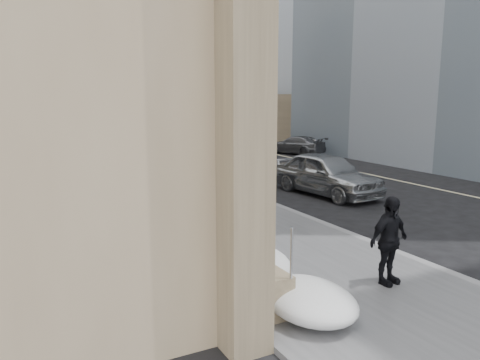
# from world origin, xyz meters

# --- Properties ---
(ground) EXTENTS (140.00, 140.00, 0.00)m
(ground) POSITION_xyz_m (0.00, 0.00, 0.00)
(ground) COLOR black
(ground) RESTS_ON ground
(sidewalk) EXTENTS (5.00, 80.00, 0.12)m
(sidewalk) POSITION_xyz_m (0.00, 10.00, 0.06)
(sidewalk) COLOR #4A4A4C
(sidewalk) RESTS_ON ground
(curb) EXTENTS (0.24, 80.00, 0.12)m
(curb) POSITION_xyz_m (2.62, 10.00, 0.06)
(curb) COLOR slate
(curb) RESTS_ON ground
(lane_line) EXTENTS (0.15, 70.00, 0.01)m
(lane_line) POSITION_xyz_m (10.50, 10.00, 0.01)
(lane_line) COLOR #BFB78C
(lane_line) RESTS_ON ground
(far_podium) EXTENTS (2.00, 80.00, 4.00)m
(far_podium) POSITION_xyz_m (15.50, 10.00, 2.00)
(far_podium) COLOR brown
(far_podium) RESTS_ON ground
(bg_building_mid) EXTENTS (30.00, 12.00, 28.00)m
(bg_building_mid) POSITION_xyz_m (4.00, 60.00, 14.00)
(bg_building_mid) COLOR slate
(bg_building_mid) RESTS_ON ground
(streetlight_mid) EXTENTS (1.71, 0.24, 8.00)m
(streetlight_mid) POSITION_xyz_m (2.74, 14.00, 4.58)
(streetlight_mid) COLOR #2D2D30
(streetlight_mid) RESTS_ON ground
(streetlight_far) EXTENTS (1.71, 0.24, 8.00)m
(streetlight_far) POSITION_xyz_m (2.74, 34.00, 4.58)
(streetlight_far) COLOR #2D2D30
(streetlight_far) RESTS_ON ground
(traffic_signal) EXTENTS (4.10, 0.22, 6.00)m
(traffic_signal) POSITION_xyz_m (2.07, 22.00, 4.00)
(traffic_signal) COLOR #2D2D30
(traffic_signal) RESTS_ON ground
(snow_bank) EXTENTS (1.70, 18.10, 0.76)m
(snow_bank) POSITION_xyz_m (-1.42, 8.11, 0.47)
(snow_bank) COLOR white
(snow_bank) RESTS_ON sidewalk
(mounted_horse_left) EXTENTS (1.71, 2.43, 2.60)m
(mounted_horse_left) POSITION_xyz_m (-1.42, 1.51, 1.13)
(mounted_horse_left) COLOR #4B3016
(mounted_horse_left) RESTS_ON sidewalk
(mounted_horse_right) EXTENTS (1.86, 2.07, 2.75)m
(mounted_horse_right) POSITION_xyz_m (0.03, 5.93, 1.30)
(mounted_horse_right) COLOR #4C2115
(mounted_horse_right) RESTS_ON sidewalk
(pedestrian) EXTENTS (1.14, 0.60, 1.86)m
(pedestrian) POSITION_xyz_m (0.89, -1.56, 1.05)
(pedestrian) COLOR black
(pedestrian) RESTS_ON sidewalk
(car_silver) EXTENTS (2.53, 5.18, 1.70)m
(car_silver) POSITION_xyz_m (5.57, 6.52, 0.85)
(car_silver) COLOR #979A9E
(car_silver) RESTS_ON ground
(car_grey) EXTENTS (3.09, 4.53, 1.22)m
(car_grey) POSITION_xyz_m (11.85, 17.90, 0.61)
(car_grey) COLOR #515358
(car_grey) RESTS_ON ground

